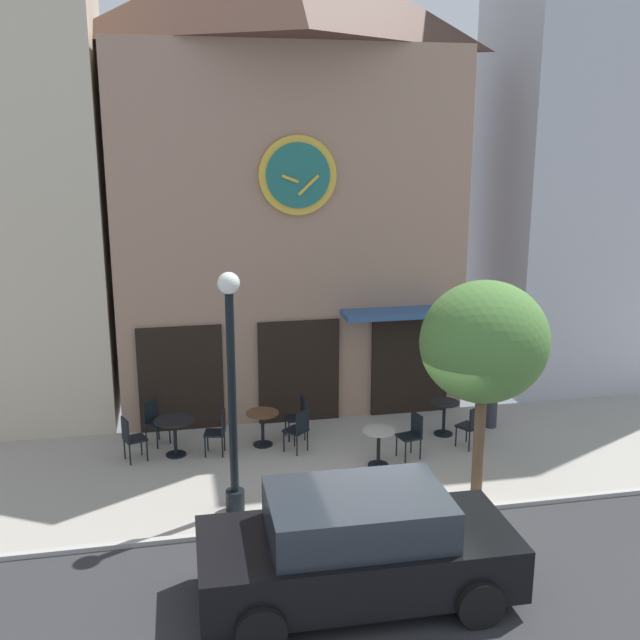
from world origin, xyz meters
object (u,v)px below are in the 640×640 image
Objects in this scene: cafe_chair_facing_street at (131,436)px; cafe_chair_facing_wall at (299,414)px; cafe_table_near_curb at (175,429)px; cafe_chair_mid_row at (412,432)px; street_lamp at (232,394)px; parked_car_black at (357,547)px; street_tree at (484,343)px; cafe_table_near_door at (263,422)px; pedestrian_blue at (492,389)px; cafe_chair_left_end at (219,429)px; cafe_chair_near_lamp at (472,424)px; cafe_chair_outer at (299,428)px; cafe_table_center_right at (444,413)px; cafe_chair_under_awning at (154,419)px; cafe_table_center_left at (379,442)px.

cafe_chair_facing_street is 1.00× the size of cafe_chair_facing_wall.
cafe_table_near_curb is 4.70m from cafe_chair_mid_row.
cafe_chair_facing_wall is (1.61, 2.86, -1.56)m from street_lamp.
parked_car_black reaches higher than cafe_chair_mid_row.
cafe_table_near_door is at bearing 140.58° from street_tree.
cafe_table_near_curb is at bearing -171.58° from cafe_chair_facing_wall.
cafe_chair_facing_street is 7.65m from pedestrian_blue.
street_lamp is 2.83m from cafe_chair_left_end.
parked_car_black is (-3.54, -4.42, 0.23)m from cafe_chair_near_lamp.
cafe_chair_facing_wall is at bearing 60.64° from street_lamp.
cafe_chair_outer is at bearing -100.17° from cafe_chair_facing_wall.
cafe_table_center_right is (5.62, -0.06, -0.08)m from cafe_table_near_curb.
cafe_chair_facing_wall is at bearing 8.14° from cafe_chair_facing_street.
cafe_table_near_door is at bearing 16.22° from cafe_chair_left_end.
cafe_chair_facing_wall is at bearing 171.80° from cafe_table_center_right.
cafe_table_center_right is 0.17× the size of parked_car_black.
cafe_chair_facing_street is 1.00× the size of cafe_chair_near_lamp.
cafe_chair_near_lamp is at bearing 70.02° from street_tree.
cafe_chair_facing_wall is at bearing 79.83° from cafe_chair_outer.
cafe_chair_under_awning is (-2.97, 0.32, 0.00)m from cafe_chair_facing_wall.
cafe_table_near_door is 0.80× the size of cafe_chair_facing_street.
street_tree reaches higher than parked_car_black.
cafe_chair_near_lamp is (0.29, -0.79, 0.04)m from cafe_table_center_right.
cafe_table_near_door is at bearing 5.58° from cafe_chair_facing_street.
cafe_table_center_left is 4.67m from cafe_chair_under_awning.
cafe_chair_facing_wall is 0.54× the size of pedestrian_blue.
street_tree reaches higher than cafe_chair_under_awning.
cafe_table_near_curb is (-0.96, 2.48, -1.52)m from street_lamp.
street_lamp is at bearing 176.93° from street_tree.
street_lamp is 6.51m from pedestrian_blue.
pedestrian_blue reaches higher than cafe_chair_mid_row.
cafe_chair_left_end is at bearing -7.90° from cafe_table_near_curb.
cafe_chair_near_lamp is at bearing -20.20° from cafe_chair_facing_wall.
cafe_chair_mid_row is at bearing 21.70° from street_lamp.
street_lamp is at bearing -155.82° from pedestrian_blue.
cafe_table_center_left is 0.80m from cafe_chair_mid_row.
cafe_chair_facing_street is at bearing 121.99° from parked_car_black.
parked_car_black is (0.61, -5.42, 0.26)m from cafe_table_near_door.
cafe_chair_facing_street is 1.00× the size of cafe_chair_left_end.
street_lamp is at bearing -52.66° from cafe_chair_facing_street.
cafe_chair_under_awning is at bearing 61.14° from cafe_chair_facing_street.
cafe_chair_left_end is 1.60m from cafe_chair_outer.
cafe_table_near_curb is 5.62m from cafe_table_center_right.
cafe_chair_facing_street is 6.80m from cafe_chair_near_lamp.
cafe_chair_outer is 0.54× the size of pedestrian_blue.
cafe_table_center_right is at bearing 0.69° from cafe_chair_left_end.
cafe_table_near_curb is at bearing 167.34° from cafe_chair_mid_row.
cafe_chair_facing_wall reaches higher than cafe_table_near_curb.
pedestrian_blue reaches higher than cafe_chair_facing_street.
street_lamp is at bearing -87.46° from cafe_chair_left_end.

